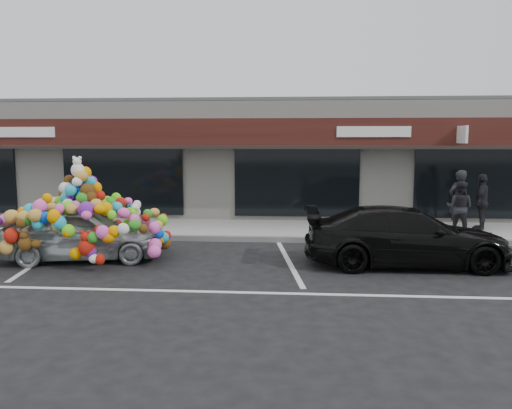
# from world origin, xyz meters

# --- Properties ---
(ground) EXTENTS (90.00, 90.00, 0.00)m
(ground) POSITION_xyz_m (0.00, 0.00, 0.00)
(ground) COLOR black
(ground) RESTS_ON ground
(shop_building) EXTENTS (24.00, 7.20, 4.31)m
(shop_building) POSITION_xyz_m (0.00, 8.44, 2.16)
(shop_building) COLOR silver
(shop_building) RESTS_ON ground
(sidewalk) EXTENTS (26.00, 3.00, 0.15)m
(sidewalk) POSITION_xyz_m (0.00, 4.00, 0.07)
(sidewalk) COLOR #9A9A95
(sidewalk) RESTS_ON ground
(kerb) EXTENTS (26.00, 0.18, 0.16)m
(kerb) POSITION_xyz_m (0.00, 2.50, 0.07)
(kerb) COLOR slate
(kerb) RESTS_ON ground
(parking_stripe_left) EXTENTS (0.73, 4.37, 0.01)m
(parking_stripe_left) POSITION_xyz_m (-3.20, 0.20, 0.00)
(parking_stripe_left) COLOR silver
(parking_stripe_left) RESTS_ON ground
(parking_stripe_mid) EXTENTS (0.73, 4.37, 0.01)m
(parking_stripe_mid) POSITION_xyz_m (2.80, 0.20, 0.00)
(parking_stripe_mid) COLOR silver
(parking_stripe_mid) RESTS_ON ground
(lane_line) EXTENTS (14.00, 0.12, 0.01)m
(lane_line) POSITION_xyz_m (2.00, -2.30, 0.00)
(lane_line) COLOR silver
(lane_line) RESTS_ON ground
(toy_car) EXTENTS (2.81, 4.37, 2.39)m
(toy_car) POSITION_xyz_m (-2.17, 0.03, 0.81)
(toy_car) COLOR gray
(toy_car) RESTS_ON ground
(black_sedan) EXTENTS (1.98, 4.69, 1.35)m
(black_sedan) POSITION_xyz_m (5.49, 0.07, 0.68)
(black_sedan) COLOR black
(black_sedan) RESTS_ON ground
(pedestrian_a) EXTENTS (0.78, 0.64, 1.84)m
(pedestrian_a) POSITION_xyz_m (7.87, 3.89, 1.07)
(pedestrian_a) COLOR #222227
(pedestrian_a) RESTS_ON sidewalk
(pedestrian_b) EXTENTS (0.95, 0.90, 1.56)m
(pedestrian_b) POSITION_xyz_m (7.72, 3.33, 0.93)
(pedestrian_b) COLOR black
(pedestrian_b) RESTS_ON sidewalk
(pedestrian_c) EXTENTS (1.08, 0.87, 1.72)m
(pedestrian_c) POSITION_xyz_m (8.61, 4.09, 1.01)
(pedestrian_c) COLOR #27242A
(pedestrian_c) RESTS_ON sidewalk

